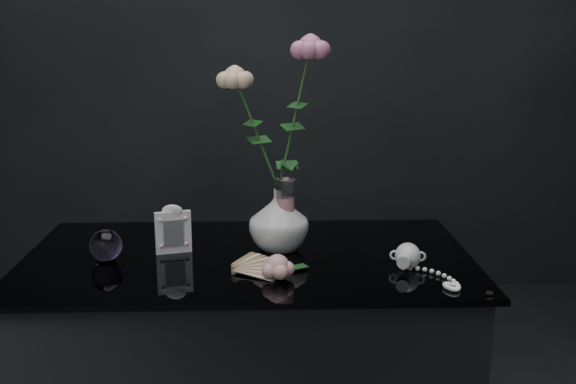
{
  "coord_description": "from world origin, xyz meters",
  "views": [
    {
      "loc": [
        0.04,
        -1.46,
        1.29
      ],
      "look_at": [
        0.09,
        0.02,
        0.92
      ],
      "focal_mm": 42.0,
      "sensor_mm": 36.0,
      "label": 1
    }
  ],
  "objects_px": {
    "wine_glass": "(285,215)",
    "pearl_jar": "(408,255)",
    "picture_frame": "(173,229)",
    "loose_rose": "(277,267)",
    "vase": "(279,219)",
    "paperweight": "(106,245)"
  },
  "relations": [
    {
      "from": "picture_frame",
      "to": "loose_rose",
      "type": "distance_m",
      "value": 0.31
    },
    {
      "from": "pearl_jar",
      "to": "wine_glass",
      "type": "bearing_deg",
      "value": 164.91
    },
    {
      "from": "wine_glass",
      "to": "picture_frame",
      "type": "height_order",
      "value": "wine_glass"
    },
    {
      "from": "wine_glass",
      "to": "picture_frame",
      "type": "relative_size",
      "value": 1.47
    },
    {
      "from": "vase",
      "to": "loose_rose",
      "type": "xyz_separation_m",
      "value": [
        -0.01,
        -0.2,
        -0.05
      ]
    },
    {
      "from": "wine_glass",
      "to": "pearl_jar",
      "type": "relative_size",
      "value": 0.84
    },
    {
      "from": "vase",
      "to": "pearl_jar",
      "type": "xyz_separation_m",
      "value": [
        0.29,
        -0.14,
        -0.05
      ]
    },
    {
      "from": "paperweight",
      "to": "loose_rose",
      "type": "xyz_separation_m",
      "value": [
        0.39,
        -0.13,
        -0.01
      ]
    },
    {
      "from": "paperweight",
      "to": "pearl_jar",
      "type": "bearing_deg",
      "value": -5.62
    },
    {
      "from": "vase",
      "to": "wine_glass",
      "type": "distance_m",
      "value": 0.02
    },
    {
      "from": "picture_frame",
      "to": "paperweight",
      "type": "xyz_separation_m",
      "value": [
        -0.15,
        -0.05,
        -0.02
      ]
    },
    {
      "from": "paperweight",
      "to": "loose_rose",
      "type": "distance_m",
      "value": 0.41
    },
    {
      "from": "vase",
      "to": "picture_frame",
      "type": "xyz_separation_m",
      "value": [
        -0.25,
        -0.02,
        -0.02
      ]
    },
    {
      "from": "picture_frame",
      "to": "loose_rose",
      "type": "xyz_separation_m",
      "value": [
        0.24,
        -0.18,
        -0.03
      ]
    },
    {
      "from": "vase",
      "to": "paperweight",
      "type": "height_order",
      "value": "vase"
    },
    {
      "from": "wine_glass",
      "to": "pearl_jar",
      "type": "distance_m",
      "value": 0.3
    },
    {
      "from": "wine_glass",
      "to": "paperweight",
      "type": "xyz_separation_m",
      "value": [
        -0.42,
        -0.06,
        -0.05
      ]
    },
    {
      "from": "paperweight",
      "to": "picture_frame",
      "type": "bearing_deg",
      "value": 19.13
    },
    {
      "from": "vase",
      "to": "picture_frame",
      "type": "distance_m",
      "value": 0.25
    },
    {
      "from": "wine_glass",
      "to": "pearl_jar",
      "type": "height_order",
      "value": "wine_glass"
    },
    {
      "from": "paperweight",
      "to": "wine_glass",
      "type": "bearing_deg",
      "value": 8.39
    },
    {
      "from": "vase",
      "to": "picture_frame",
      "type": "height_order",
      "value": "vase"
    }
  ]
}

